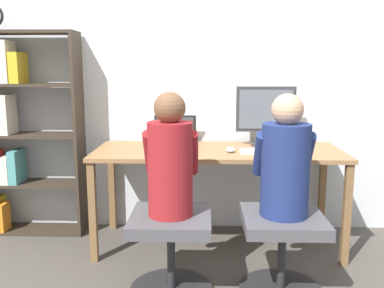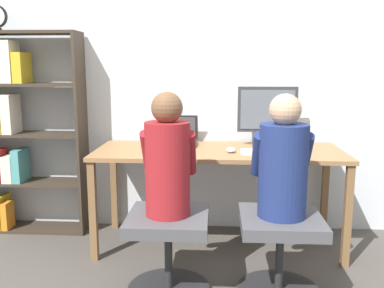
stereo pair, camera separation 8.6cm
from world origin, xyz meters
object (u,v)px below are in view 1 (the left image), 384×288
Objects in this scene: office_chair_right at (171,246)px; bookshelf at (7,130)px; person_at_laptop at (170,160)px; keyboard at (272,151)px; desktop_monitor at (266,116)px; laptop at (175,138)px; person_at_monitor at (285,162)px; office_chair_left at (282,247)px.

bookshelf reaches higher than office_chair_right.
keyboard is at bearing 41.58° from person_at_laptop.
office_chair_right is (-0.67, -0.91, -0.68)m from desktop_monitor.
person_at_laptop is (-0.00, 0.01, 0.52)m from office_chair_right.
person_at_laptop is (-0.67, -0.90, -0.16)m from desktop_monitor.
person_at_laptop is at bearing -138.42° from keyboard.
keyboard is (0.72, -0.33, -0.04)m from laptop.
person_at_laptop is at bearing -178.71° from person_at_monitor.
bookshelf is (-2.05, 0.93, 0.56)m from office_chair_left.
person_at_laptop is at bearing -34.05° from bookshelf.
desktop_monitor is at bearing 92.28° from keyboard.
person_at_monitor reaches higher than office_chair_right.
laptop is at bearing -0.01° from bookshelf.
person_at_monitor is at bearing -24.23° from bookshelf.
office_chair_left is 0.84m from person_at_laptop.
office_chair_right is at bearing -87.53° from laptop.
office_chair_right is 1.77m from bookshelf.
person_at_monitor reaches higher than keyboard.
person_at_laptop is 0.44× the size of bookshelf.
person_at_monitor is (-0.00, 0.01, 0.51)m from office_chair_left.
person_at_monitor is at bearing -91.68° from keyboard.
laptop is 1.07m from office_chair_right.
keyboard is 0.92× the size of office_chair_left.
office_chair_left is 0.70× the size of person_at_monitor.
person_at_monitor is at bearing -52.67° from laptop.
keyboard is 0.75m from office_chair_left.
office_chair_right is at bearing -90.00° from person_at_laptop.
laptop is 0.21× the size of bookshelf.
office_chair_left is 0.69× the size of person_at_laptop.
person_at_laptop is at bearing -87.51° from laptop.
laptop is at bearing 177.27° from desktop_monitor.
desktop_monitor is 1.13m from office_chair_left.
laptop is 0.94m from person_at_laptop.
office_chair_right is 0.52m from person_at_laptop.
office_chair_left is at bearing -52.83° from laptop.
person_at_monitor reaches higher than office_chair_left.
desktop_monitor is at bearing -2.73° from laptop.
keyboard is 0.64× the size of person_at_monitor.
person_at_laptop is at bearing -126.48° from desktop_monitor.
office_chair_right is at bearing -138.16° from keyboard.
desktop_monitor reaches higher than office_chair_right.
office_chair_right is (-0.68, -0.61, -0.46)m from keyboard.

